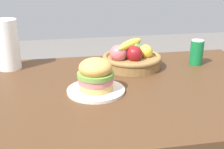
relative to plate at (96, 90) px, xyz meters
name	(u,v)px	position (x,y,z in m)	size (l,w,h in m)	color
dining_table	(122,108)	(0.12, 0.03, -0.11)	(1.40, 0.90, 0.75)	#4C301C
plate	(96,90)	(0.00, 0.00, 0.00)	(0.23, 0.23, 0.01)	silver
sandwich	(96,74)	(0.00, 0.00, 0.07)	(0.15, 0.15, 0.13)	#DBAD60
soda_can	(197,52)	(0.55, 0.25, 0.06)	(0.07, 0.07, 0.13)	#147238
fruit_basket	(132,58)	(0.21, 0.27, 0.04)	(0.29, 0.29, 0.14)	olive
paper_towel_roll	(7,45)	(-0.38, 0.35, 0.11)	(0.11, 0.11, 0.24)	white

